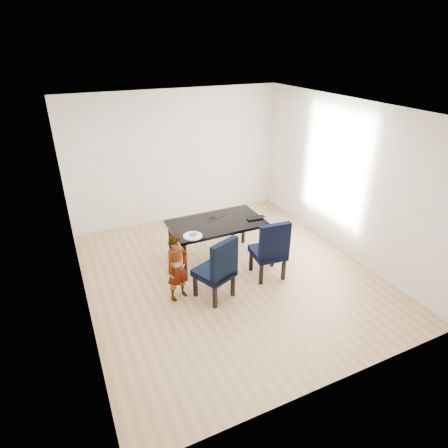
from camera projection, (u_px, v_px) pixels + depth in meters
name	position (u px, v px, depth m)	size (l,w,h in m)	color
floor	(229.00, 274.00, 6.29)	(4.50, 5.00, 0.01)	tan
ceiling	(230.00, 108.00, 5.08)	(4.50, 5.00, 0.01)	white
wall_back	(177.00, 157.00, 7.72)	(4.50, 0.01, 2.70)	white
wall_front	(341.00, 290.00, 3.65)	(4.50, 0.01, 2.70)	white
wall_left	(73.00, 229.00, 4.83)	(0.01, 5.00, 2.70)	white
wall_right	(346.00, 179.00, 6.54)	(0.01, 5.00, 2.70)	silver
dining_table	(217.00, 241.00, 6.53)	(1.60, 0.90, 0.75)	black
chair_left	(214.00, 267.00, 5.53)	(0.49, 0.52, 1.03)	black
chair_right	(268.00, 248.00, 6.04)	(0.50, 0.52, 1.04)	black
child	(178.00, 268.00, 5.50)	(0.38, 0.25, 1.05)	#FF3A15
plate	(193.00, 236.00, 5.90)	(0.30, 0.30, 0.02)	white
sandwich	(193.00, 234.00, 5.88)	(0.14, 0.06, 0.06)	#A67E3B
laptop	(255.00, 217.00, 6.52)	(0.33, 0.21, 0.03)	black
cable_tangle	(212.00, 219.00, 6.45)	(0.16, 0.16, 0.01)	black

